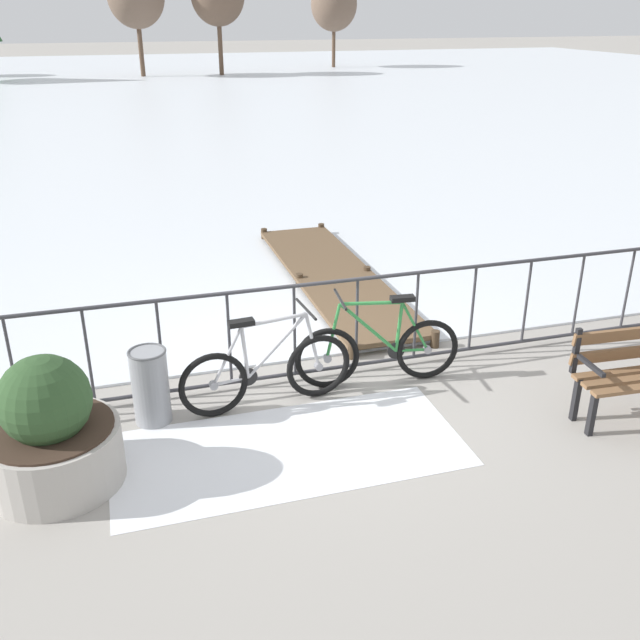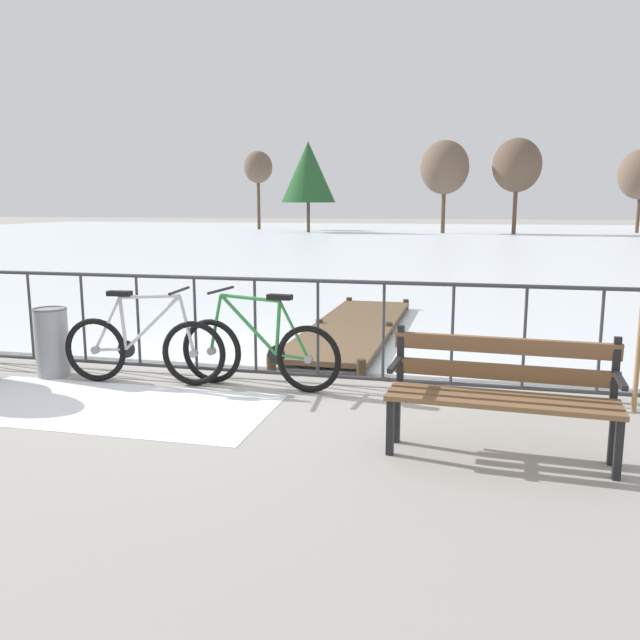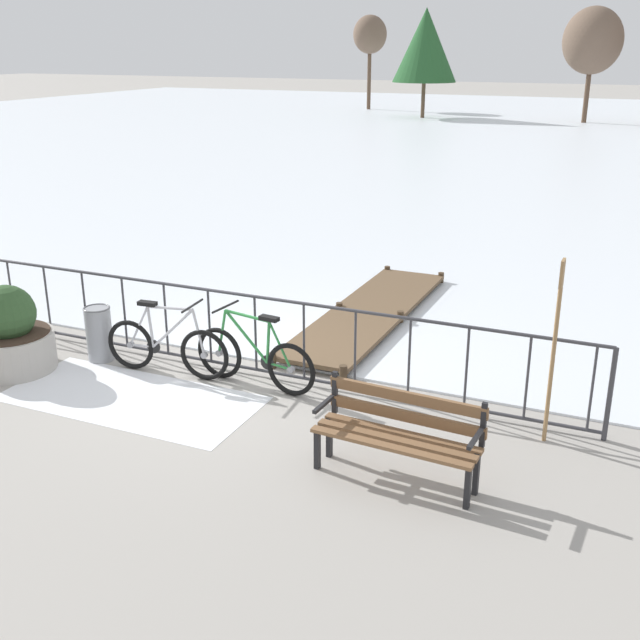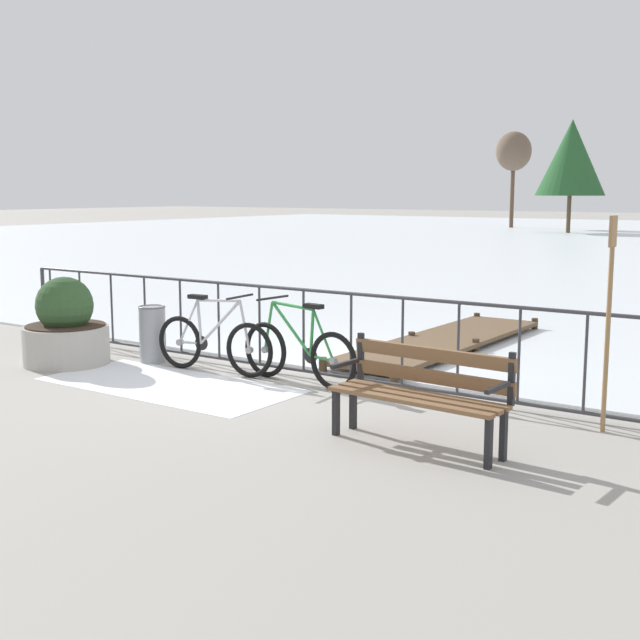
{
  "view_description": "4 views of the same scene",
  "coord_description": "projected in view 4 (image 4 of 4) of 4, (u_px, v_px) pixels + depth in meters",
  "views": [
    {
      "loc": [
        -1.93,
        -6.25,
        3.55
      ],
      "look_at": [
        -0.27,
        -0.7,
        0.97
      ],
      "focal_mm": 39.56,
      "sensor_mm": 36.0,
      "label": 1
    },
    {
      "loc": [
        2.5,
        -6.24,
        1.79
      ],
      "look_at": [
        1.1,
        -0.35,
        0.72
      ],
      "focal_mm": 36.46,
      "sensor_mm": 36.0,
      "label": 2
    },
    {
      "loc": [
        4.69,
        -7.84,
        3.96
      ],
      "look_at": [
        1.1,
        0.26,
        0.77
      ],
      "focal_mm": 43.23,
      "sensor_mm": 36.0,
      "label": 3
    },
    {
      "loc": [
        6.0,
        -7.86,
        2.2
      ],
      "look_at": [
        1.09,
        -0.76,
        0.85
      ],
      "focal_mm": 46.78,
      "sensor_mm": 36.0,
      "label": 4
    }
  ],
  "objects": [
    {
      "name": "tree_east_mid",
      "position": [
        571.0,
        158.0,
        42.84
      ],
      "size": [
        3.54,
        3.54,
        5.82
      ],
      "color": "brown",
      "rests_on": "ground"
    },
    {
      "name": "ground_plane",
      "position": [
        282.0,
        374.0,
        10.1
      ],
      "size": [
        160.0,
        160.0,
        0.0
      ],
      "primitive_type": "plane",
      "color": "#9E9991"
    },
    {
      "name": "bicycle_second",
      "position": [
        213.0,
        343.0,
        10.11
      ],
      "size": [
        1.71,
        0.52,
        0.97
      ],
      "color": "black",
      "rests_on": "ground"
    },
    {
      "name": "planter_with_shrub",
      "position": [
        66.0,
        329.0,
        10.62
      ],
      "size": [
        1.08,
        1.08,
        1.12
      ],
      "color": "#ADA8A0",
      "rests_on": "ground"
    },
    {
      "name": "railing_fence",
      "position": [
        281.0,
        328.0,
        10.01
      ],
      "size": [
        9.06,
        0.06,
        1.07
      ],
      "color": "#38383D",
      "rests_on": "ground"
    },
    {
      "name": "tree_west_mid",
      "position": [
        514.0,
        152.0,
        49.06
      ],
      "size": [
        2.08,
        2.08,
        5.65
      ],
      "color": "brown",
      "rests_on": "ground"
    },
    {
      "name": "snow_patch",
      "position": [
        169.0,
        385.0,
        9.52
      ],
      "size": [
        3.06,
        1.4,
        0.01
      ],
      "primitive_type": "cube",
      "color": "white",
      "rests_on": "ground"
    },
    {
      "name": "wooden_dock",
      "position": [
        443.0,
        341.0,
        11.65
      ],
      "size": [
        1.1,
        4.6,
        0.2
      ],
      "color": "brown",
      "rests_on": "ground"
    },
    {
      "name": "oar_upright",
      "position": [
        609.0,
        310.0,
        7.5
      ],
      "size": [
        0.04,
        0.16,
        1.98
      ],
      "color": "#937047",
      "rests_on": "ground"
    },
    {
      "name": "park_bench",
      "position": [
        422.0,
        387.0,
        7.21
      ],
      "size": [
        1.63,
        0.58,
        0.89
      ],
      "color": "brown",
      "rests_on": "ground"
    },
    {
      "name": "trash_bin",
      "position": [
        153.0,
        334.0,
        10.75
      ],
      "size": [
        0.35,
        0.35,
        0.73
      ],
      "color": "gray",
      "rests_on": "ground"
    },
    {
      "name": "bicycle_near_railing",
      "position": [
        298.0,
        352.0,
        9.54
      ],
      "size": [
        1.71,
        0.52,
        0.97
      ],
      "color": "black",
      "rests_on": "ground"
    }
  ]
}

